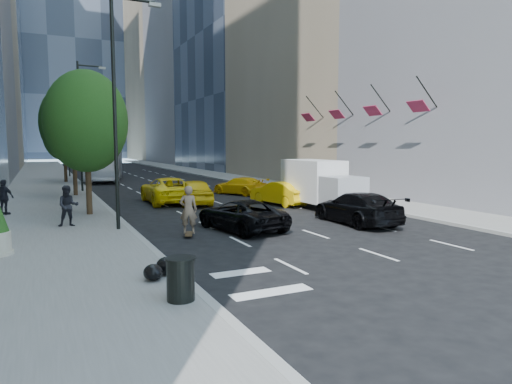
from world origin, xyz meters
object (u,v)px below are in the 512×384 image
box_truck (320,185)px  trash_can (181,280)px  black_sedan_lincoln (241,215)px  black_sedan_mercedes (357,208)px  skateboarder (188,213)px  city_bus (105,163)px

box_truck → trash_can: size_ratio=6.12×
black_sedan_lincoln → black_sedan_mercedes: bearing=160.3°
black_sedan_lincoln → box_truck: (6.82, 4.00, 0.78)m
skateboarder → black_sedan_mercedes: (8.22, -0.46, -0.22)m
city_bus → trash_can: (-3.40, -40.39, -1.18)m
city_bus → black_sedan_mercedes: bearing=-66.3°
black_sedan_mercedes → box_truck: 5.09m
black_sedan_lincoln → black_sedan_mercedes: 5.74m
black_sedan_lincoln → trash_can: black_sedan_lincoln is taller
box_truck → trash_can: 17.13m
box_truck → trash_can: (-11.95, -12.24, -0.81)m
black_sedan_mercedes → city_bus: size_ratio=0.41×
trash_can → skateboarder: bearing=71.7°
skateboarder → black_sedan_lincoln: 2.61m
black_sedan_lincoln → skateboarder: bearing=-0.6°
skateboarder → black_sedan_lincoln: size_ratio=0.41×
skateboarder → box_truck: size_ratio=0.33×
black_sedan_lincoln → box_truck: 7.95m
black_sedan_lincoln → black_sedan_mercedes: (5.67, -0.91, 0.09)m
city_bus → trash_can: 40.55m
city_bus → box_truck: bearing=-62.0°
box_truck → trash_can: box_truck is taller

